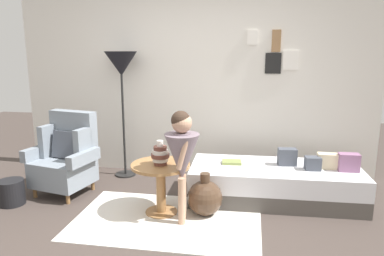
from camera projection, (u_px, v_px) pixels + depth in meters
The scene contains 16 objects.
ground_plane at pixel (158, 241), 3.27m from camera, with size 12.00×12.00×0.00m, color #423833.
gallery_wall at pixel (194, 79), 4.87m from camera, with size 4.80×0.12×2.60m.
rug at pixel (167, 220), 3.68m from camera, with size 1.87×1.19×0.01m, color silver.
armchair at pixel (66, 157), 4.33m from camera, with size 0.84×0.70×0.97m.
daybed at pixel (274, 183), 4.13m from camera, with size 1.92×0.85×0.40m.
pillow_head at pixel (349, 162), 3.92m from camera, with size 0.22×0.12×0.20m, color gray.
pillow_mid at pixel (328, 161), 4.02m from camera, with size 0.22×0.12×0.17m, color beige.
pillow_back at pixel (313, 163), 3.97m from camera, with size 0.17×0.12×0.15m, color #474C56.
pillow_extra at pixel (287, 157), 4.13m from camera, with size 0.20×0.12×0.19m, color #474C56.
side_table at pixel (161, 178), 3.75m from camera, with size 0.61×0.61×0.54m.
vase_striped at pixel (160, 155), 3.68m from camera, with size 0.19×0.19×0.25m.
floor_lamp at pixel (121, 68), 4.69m from camera, with size 0.42×0.42×1.67m.
person_child at pixel (182, 153), 3.48m from camera, with size 0.34×0.34×1.13m.
book_on_daybed at pixel (232, 162), 4.20m from camera, with size 0.22×0.16×0.03m, color olive.
demijohn_near at pixel (205, 198), 3.77m from camera, with size 0.37×0.37×0.45m.
magazine_basket at pixel (11, 192), 4.03m from camera, with size 0.28×0.28×0.28m, color black.
Camera 1 is at (0.79, -2.89, 1.70)m, focal length 33.86 mm.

